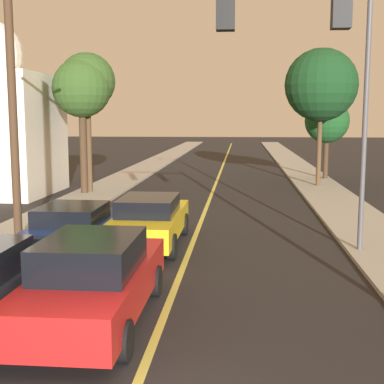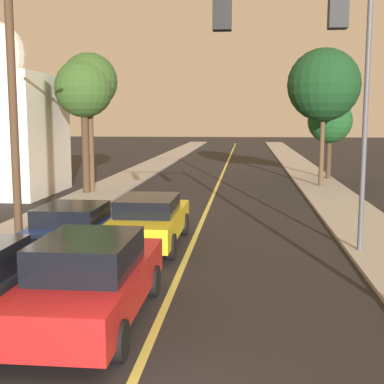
% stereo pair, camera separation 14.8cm
% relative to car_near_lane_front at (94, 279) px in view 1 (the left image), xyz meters
% --- Properties ---
extents(road_surface, '(8.85, 80.00, 0.01)m').
position_rel_car_near_lane_front_xyz_m(road_surface, '(1.24, 32.44, -0.83)').
color(road_surface, black).
rests_on(road_surface, ground).
extents(sidewalk_left, '(2.50, 80.00, 0.12)m').
position_rel_car_near_lane_front_xyz_m(sidewalk_left, '(-4.44, 32.44, -0.77)').
color(sidewalk_left, '#9E998E').
rests_on(sidewalk_left, ground).
extents(sidewalk_right, '(2.50, 80.00, 0.12)m').
position_rel_car_near_lane_front_xyz_m(sidewalk_right, '(6.91, 32.44, -0.77)').
color(sidewalk_right, '#9E998E').
rests_on(sidewalk_right, ground).
extents(car_near_lane_front, '(1.99, 5.00, 1.65)m').
position_rel_car_near_lane_front_xyz_m(car_near_lane_front, '(0.00, 0.00, 0.00)').
color(car_near_lane_front, red).
rests_on(car_near_lane_front, ground).
extents(car_near_lane_second, '(1.94, 4.96, 1.50)m').
position_rel_car_near_lane_front_xyz_m(car_near_lane_second, '(0.00, 6.04, -0.04)').
color(car_near_lane_second, gold).
rests_on(car_near_lane_second, ground).
extents(car_outer_lane_second, '(2.01, 4.58, 1.39)m').
position_rel_car_near_lane_front_xyz_m(car_outer_lane_second, '(-1.95, 4.95, -0.11)').
color(car_outer_lane_second, navy).
rests_on(car_outer_lane_second, ground).
extents(traffic_signal_mast, '(4.43, 0.42, 6.46)m').
position_rel_car_near_lane_front_xyz_m(traffic_signal_mast, '(4.69, 0.21, 3.88)').
color(traffic_signal_mast, '#47474C').
rests_on(traffic_signal_mast, ground).
extents(streetlamp_right, '(1.94, 0.36, 7.93)m').
position_rel_car_near_lane_front_xyz_m(streetlamp_right, '(5.60, 5.68, 4.31)').
color(streetlamp_right, '#47474C').
rests_on(streetlamp_right, ground).
extents(utility_pole_left, '(1.60, 0.24, 7.79)m').
position_rel_car_near_lane_front_xyz_m(utility_pole_left, '(-3.79, 5.46, 3.35)').
color(utility_pole_left, '#422D1E').
rests_on(utility_pole_left, ground).
extents(tree_left_near, '(2.82, 2.82, 6.48)m').
position_rel_car_near_lane_front_xyz_m(tree_left_near, '(-5.00, 16.19, 4.29)').
color(tree_left_near, '#3D2B1C').
rests_on(tree_left_near, ground).
extents(tree_left_far, '(2.75, 2.75, 6.80)m').
position_rel_car_near_lane_front_xyz_m(tree_left_far, '(-4.85, 16.60, 4.65)').
color(tree_left_far, '#4C3823').
rests_on(tree_left_far, ground).
extents(tree_right_near, '(2.66, 2.66, 4.81)m').
position_rel_car_near_lane_front_xyz_m(tree_right_near, '(7.79, 23.66, 2.73)').
color(tree_right_near, '#3D2B1C').
rests_on(tree_right_near, ground).
extents(tree_right_far, '(3.86, 3.86, 7.32)m').
position_rel_car_near_lane_front_xyz_m(tree_right_far, '(6.87, 20.07, 4.66)').
color(tree_right_far, '#4C3823').
rests_on(tree_right_far, ground).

